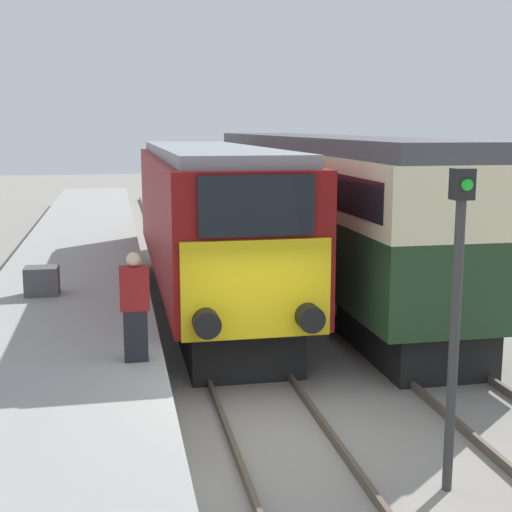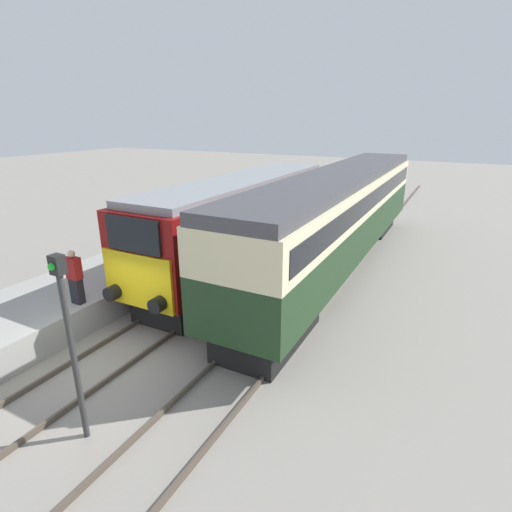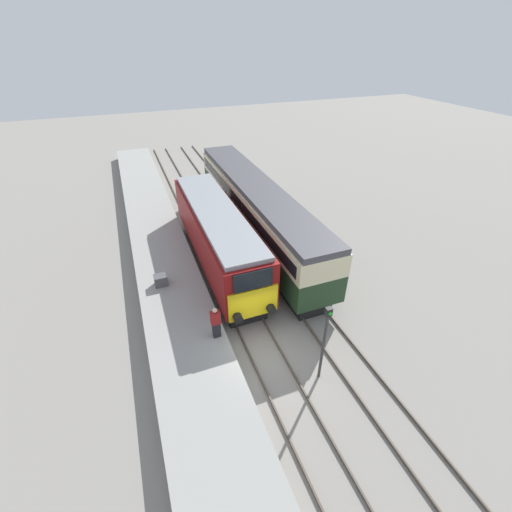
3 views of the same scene
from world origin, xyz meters
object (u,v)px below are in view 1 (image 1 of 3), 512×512
object	(u,v)px
passenger_carriage	(316,195)
luggage_crate	(42,281)
locomotive	(208,220)
person_on_platform	(135,307)
signal_post	(456,305)

from	to	relation	value
passenger_carriage	luggage_crate	distance (m)	8.44
locomotive	luggage_crate	world-z (taller)	locomotive
locomotive	luggage_crate	bearing A→B (deg)	-153.71
person_on_platform	luggage_crate	bearing A→B (deg)	110.90
locomotive	signal_post	size ratio (longest dim) A/B	3.18
locomotive	luggage_crate	size ratio (longest dim) A/B	18.01
locomotive	person_on_platform	world-z (taller)	locomotive
passenger_carriage	locomotive	bearing A→B (deg)	-145.25
locomotive	signal_post	bearing A→B (deg)	-79.99
passenger_carriage	person_on_platform	bearing A→B (deg)	-120.89
person_on_platform	signal_post	distance (m)	4.79
person_on_platform	luggage_crate	size ratio (longest dim) A/B	2.39
passenger_carriage	signal_post	distance (m)	12.11
passenger_carriage	signal_post	xyz separation A→B (m)	(-1.70, -11.99, -0.18)
passenger_carriage	luggage_crate	bearing A→B (deg)	-149.52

